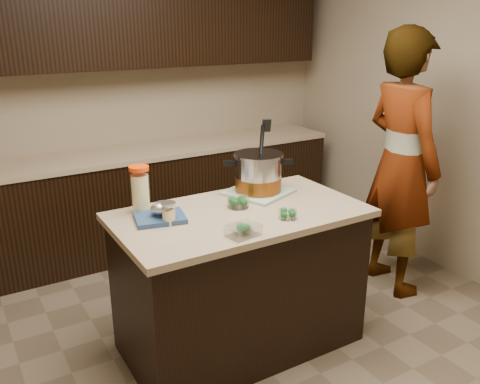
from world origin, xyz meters
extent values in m
plane|color=brown|center=(0.00, 0.00, 0.00)|extent=(4.00, 4.00, 0.00)
cube|color=tan|center=(0.00, 2.00, 1.35)|extent=(4.00, 0.04, 2.70)
cube|color=tan|center=(2.00, 0.00, 1.35)|extent=(0.04, 4.00, 2.70)
cube|color=black|center=(0.00, 1.70, 0.43)|extent=(3.60, 0.60, 0.86)
cube|color=tan|center=(0.00, 1.70, 0.88)|extent=(3.60, 0.63, 0.04)
cube|color=black|center=(0.00, 1.82, 1.95)|extent=(3.60, 0.35, 0.75)
cube|color=black|center=(0.00, 0.00, 0.43)|extent=(1.40, 0.75, 0.86)
cube|color=tan|center=(0.00, 0.00, 0.88)|extent=(1.46, 0.81, 0.04)
cube|color=#639468|center=(0.26, 0.21, 0.91)|extent=(0.47, 0.47, 0.02)
cylinder|color=#B7B7BC|center=(0.26, 0.21, 1.03)|extent=(0.39, 0.39, 0.23)
cylinder|color=brown|center=(0.26, 0.21, 0.97)|extent=(0.39, 0.39, 0.09)
cylinder|color=#B7B7BC|center=(0.26, 0.21, 1.16)|extent=(0.41, 0.41, 0.02)
cube|color=black|center=(0.10, 0.29, 1.11)|extent=(0.08, 0.06, 0.03)
cube|color=black|center=(0.43, 0.14, 1.11)|extent=(0.08, 0.06, 0.03)
cylinder|color=black|center=(0.26, 0.18, 1.22)|extent=(0.07, 0.12, 0.28)
cylinder|color=#EDDB91|center=(-0.50, 0.28, 1.01)|extent=(0.13, 0.13, 0.23)
cylinder|color=white|center=(-0.50, 0.28, 1.03)|extent=(0.14, 0.14, 0.26)
cylinder|color=#FF3D05|center=(-0.50, 0.28, 1.16)|extent=(0.14, 0.14, 0.02)
cylinder|color=#EDDB91|center=(-0.43, 0.03, 0.94)|extent=(0.08, 0.08, 0.09)
cylinder|color=white|center=(-0.43, 0.03, 0.96)|extent=(0.09, 0.09, 0.11)
cylinder|color=silver|center=(-0.43, 0.03, 1.02)|extent=(0.09, 0.09, 0.02)
cylinder|color=silver|center=(0.03, 0.07, 0.93)|extent=(0.15, 0.15, 0.06)
cylinder|color=silver|center=(0.18, -0.23, 0.93)|extent=(0.11, 0.11, 0.05)
cube|color=silver|center=(-0.16, -0.31, 0.93)|extent=(0.18, 0.14, 0.06)
cube|color=navy|center=(-0.45, 0.11, 0.91)|extent=(0.31, 0.27, 0.03)
ellipsoid|color=silver|center=(-0.43, 0.11, 0.97)|extent=(0.14, 0.11, 0.08)
imported|color=gray|center=(1.40, 0.07, 0.97)|extent=(0.55, 0.76, 1.93)
camera|label=1|loc=(-1.42, -2.37, 1.97)|focal=38.00mm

